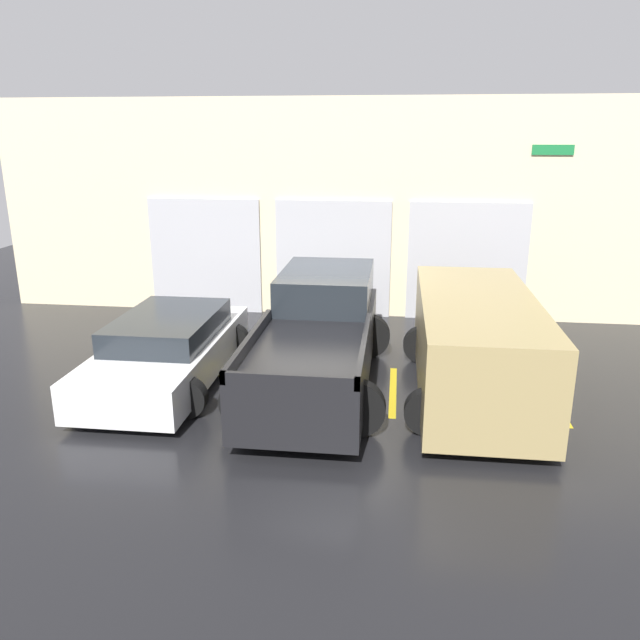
% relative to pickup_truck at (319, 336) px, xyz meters
% --- Properties ---
extents(ground_plane, '(28.00, 28.00, 0.00)m').
position_rel_pickup_truck_xyz_m(ground_plane, '(0.00, 1.35, -0.85)').
color(ground_plane, black).
extents(shophouse_building, '(16.99, 0.68, 5.13)m').
position_rel_pickup_truck_xyz_m(shophouse_building, '(-0.01, 4.63, 1.67)').
color(shophouse_building, beige).
rests_on(shophouse_building, ground).
extents(pickup_truck, '(2.50, 5.54, 1.80)m').
position_rel_pickup_truck_xyz_m(pickup_truck, '(0.00, 0.00, 0.00)').
color(pickup_truck, black).
rests_on(pickup_truck, ground).
extents(sedan_white, '(2.28, 4.59, 1.21)m').
position_rel_pickup_truck_xyz_m(sedan_white, '(-2.70, -0.28, -0.27)').
color(sedan_white, white).
rests_on(sedan_white, ground).
extents(sedan_side, '(2.36, 4.97, 1.73)m').
position_rel_pickup_truck_xyz_m(sedan_side, '(2.70, -0.31, 0.08)').
color(sedan_side, '#9E8956').
rests_on(sedan_side, ground).
extents(parking_stripe_far_left, '(0.12, 2.20, 0.01)m').
position_rel_pickup_truck_xyz_m(parking_stripe_far_left, '(-4.05, -0.31, -0.85)').
color(parking_stripe_far_left, gold).
rests_on(parking_stripe_far_left, ground).
extents(parking_stripe_left, '(0.12, 2.20, 0.01)m').
position_rel_pickup_truck_xyz_m(parking_stripe_left, '(-1.35, -0.31, -0.85)').
color(parking_stripe_left, gold).
rests_on(parking_stripe_left, ground).
extents(parking_stripe_centre, '(0.12, 2.20, 0.01)m').
position_rel_pickup_truck_xyz_m(parking_stripe_centre, '(1.35, -0.31, -0.85)').
color(parking_stripe_centre, gold).
rests_on(parking_stripe_centre, ground).
extents(parking_stripe_right, '(0.12, 2.20, 0.01)m').
position_rel_pickup_truck_xyz_m(parking_stripe_right, '(4.05, -0.31, -0.85)').
color(parking_stripe_right, gold).
rests_on(parking_stripe_right, ground).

